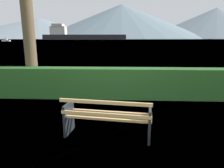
# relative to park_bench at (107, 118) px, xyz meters

# --- Properties ---
(ground_plane) EXTENTS (1400.00, 1400.00, 0.00)m
(ground_plane) POSITION_rel_park_bench_xyz_m (0.01, 0.06, -0.43)
(ground_plane) COLOR olive
(water_surface) EXTENTS (620.00, 620.00, 0.00)m
(water_surface) POSITION_rel_park_bench_xyz_m (0.01, 308.58, -0.43)
(water_surface) COLOR #6B8EA3
(water_surface) RESTS_ON ground_plane
(park_bench) EXTENTS (1.85, 0.80, 0.87)m
(park_bench) POSITION_rel_park_bench_xyz_m (0.00, 0.00, 0.00)
(park_bench) COLOR tan
(park_bench) RESTS_ON ground_plane
(hedge_row) EXTENTS (13.51, 0.61, 1.03)m
(hedge_row) POSITION_rel_park_bench_xyz_m (0.01, 2.85, 0.09)
(hedge_row) COLOR #285B23
(hedge_row) RESTS_ON ground_plane
(cargo_ship_large) EXTENTS (100.96, 15.41, 18.75)m
(cargo_ship_large) POSITION_rel_park_bench_xyz_m (-52.62, 247.22, 4.81)
(cargo_ship_large) COLOR #232328
(cargo_ship_large) RESTS_ON water_surface
(fishing_boat_near) EXTENTS (4.93, 2.47, 1.77)m
(fishing_boat_near) POSITION_rel_park_bench_xyz_m (-69.47, 117.02, 0.21)
(fishing_boat_near) COLOR silver
(fishing_boat_near) RESTS_ON water_surface
(distant_hills) EXTENTS (887.04, 440.69, 88.26)m
(distant_hills) POSITION_rel_park_bench_xyz_m (28.31, 560.33, 38.47)
(distant_hills) COLOR gray
(distant_hills) RESTS_ON ground_plane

